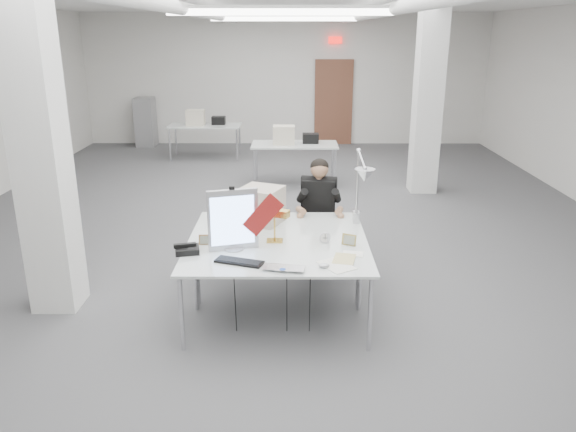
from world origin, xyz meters
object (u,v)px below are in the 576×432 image
architect_lamp (360,188)px  beige_monitor (261,205)px  desk_main (277,258)px  desk_phone (187,250)px  seated_person (319,195)px  monitor (233,220)px  bankers_lamp (275,224)px  laptop (283,271)px  office_chair (318,221)px

architect_lamp → beige_monitor: bearing=171.2°
desk_main → beige_monitor: (-0.19, 0.99, 0.21)m
desk_main → beige_monitor: size_ratio=4.31×
desk_phone → architect_lamp: (1.70, 0.65, 0.44)m
seated_person → monitor: size_ratio=1.61×
seated_person → bankers_lamp: size_ratio=2.57×
laptop → architect_lamp: bearing=64.0°
laptop → desk_main: bearing=109.2°
desk_main → beige_monitor: beige_monitor is taller
office_chair → monitor: monitor is taller
bankers_lamp → beige_monitor: size_ratio=0.90×
office_chair → architect_lamp: bearing=-57.6°
desk_main → office_chair: office_chair is taller
office_chair → laptop: size_ratio=3.02×
desk_main → seated_person: bearing=73.3°
monitor → beige_monitor: monitor is taller
desk_main → architect_lamp: bearing=41.2°
desk_main → laptop: laptop is taller
bankers_lamp → office_chair: bearing=92.6°
desk_main → office_chair: 1.69m
desk_phone → desk_main: bearing=-18.0°
office_chair → monitor: 1.74m
office_chair → architect_lamp: 1.15m
seated_person → laptop: (-0.41, -1.92, -0.13)m
desk_main → office_chair: bearing=73.8°
beige_monitor → office_chair: bearing=66.7°
desk_main → laptop: size_ratio=4.81×
seated_person → architect_lamp: 0.96m
seated_person → laptop: size_ratio=2.57×
desk_main → seated_person: (0.47, 1.56, 0.16)m
laptop → desk_phone: size_ratio=1.68×
office_chair → beige_monitor: (-0.66, -0.62, 0.39)m
monitor → architect_lamp: size_ratio=0.64×
architect_lamp → desk_phone: bearing=-154.6°
desk_main → seated_person: 1.64m
office_chair → seated_person: size_ratio=1.17×
bankers_lamp → seated_person: bearing=91.7°
laptop → desk_phone: bearing=162.8°
laptop → beige_monitor: size_ratio=0.90×
seated_person → beige_monitor: seated_person is taller
bankers_lamp → desk_phone: size_ratio=1.68×
seated_person → bankers_lamp: 1.26m
beige_monitor → architect_lamp: bearing=10.0°
office_chair → desk_phone: (-1.32, -1.51, 0.22)m
laptop → office_chair: bearing=87.9°
architect_lamp → bankers_lamp: bearing=-154.0°
office_chair → desk_main: bearing=-97.6°
seated_person → beige_monitor: 0.87m
desk_main → monitor: (-0.42, 0.19, 0.31)m
laptop → architect_lamp: architect_lamp is taller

